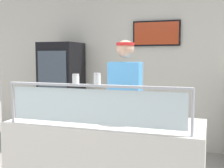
{
  "coord_description": "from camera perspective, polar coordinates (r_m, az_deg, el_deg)",
  "views": [
    {
      "loc": [
        1.86,
        -2.27,
        1.57
      ],
      "look_at": [
        0.96,
        0.43,
        1.3
      ],
      "focal_mm": 47.86,
      "sensor_mm": 36.0,
      "label": 1
    }
  ],
  "objects": [
    {
      "name": "pizza_tray",
      "position": [
        2.83,
        1.04,
        -6.96
      ],
      "size": [
        0.41,
        0.41,
        0.04
      ],
      "color": "#9EA0A8",
      "rests_on": "serving_counter"
    },
    {
      "name": "pizza_server",
      "position": [
        2.82,
        0.26,
        -6.55
      ],
      "size": [
        0.09,
        0.28,
        0.01
      ],
      "primitive_type": "cube",
      "rotation": [
        0.0,
        0.0,
        -0.06
      ],
      "color": "#ADAFB7",
      "rests_on": "pizza_tray"
    },
    {
      "name": "pepper_flake_shaker",
      "position": [
        2.51,
        -2.85,
        0.86
      ],
      "size": [
        0.06,
        0.06,
        0.1
      ],
      "color": "white",
      "rests_on": "sneeze_guard"
    },
    {
      "name": "sneeze_guard",
      "position": [
        2.54,
        -3.54,
        -3.08
      ],
      "size": [
        1.65,
        0.06,
        0.38
      ],
      "color": "#B2B5BC",
      "rests_on": "serving_counter"
    },
    {
      "name": "shop_rear_unit",
      "position": [
        5.14,
        7.86,
        2.91
      ],
      "size": [
        6.23,
        0.13,
        2.7
      ],
      "color": "beige",
      "rests_on": "ground"
    },
    {
      "name": "parmesan_shaker",
      "position": [
        2.59,
        -6.93,
        0.85
      ],
      "size": [
        0.06,
        0.06,
        0.09
      ],
      "color": "white",
      "rests_on": "sneeze_guard"
    },
    {
      "name": "worker_figure",
      "position": [
        3.6,
        2.56,
        -3.68
      ],
      "size": [
        0.41,
        0.5,
        1.76
      ],
      "color": "#23232D",
      "rests_on": "ground"
    },
    {
      "name": "drink_fridge",
      "position": [
        5.25,
        -9.54,
        -2.05
      ],
      "size": [
        0.62,
        0.66,
        1.8
      ],
      "color": "black",
      "rests_on": "ground"
    }
  ]
}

